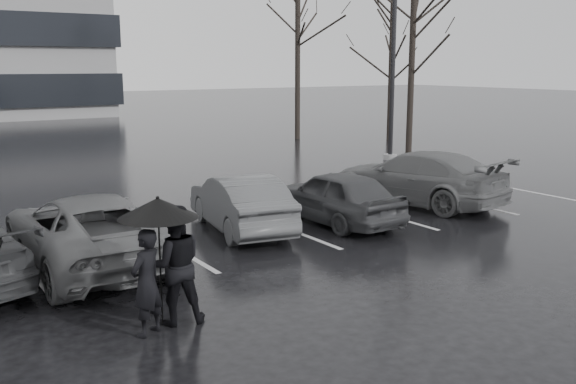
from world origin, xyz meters
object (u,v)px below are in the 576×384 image
Objects in this scene: pedestrian_left at (146,282)px; pedestrian_right at (175,265)px; car_main at (335,196)px; tree_north at (298,53)px; car_west_a at (240,202)px; car_east at (417,177)px; lamp_post at (394,45)px; tree_east at (412,57)px; car_west_b at (87,230)px; tree_ne at (391,69)px.

pedestrian_right is (0.50, 0.18, 0.12)m from pedestrian_left.
tree_north is (9.13, 15.12, 3.61)m from car_main.
pedestrian_left is (-3.88, -4.34, 0.12)m from car_west_a.
tree_north is at bearing -124.31° from car_east.
lamp_post reaches higher than tree_north.
tree_east reaches higher than car_main.
tree_north is (-1.00, 7.00, 0.25)m from tree_east.
pedestrian_right is 0.18× the size of lamp_post.
pedestrian_left is 24.47m from tree_north.
tree_north is at bearing -123.13° from car_main.
car_west_a is at bearing -148.18° from lamp_post.
pedestrian_left is at bearing -142.90° from lamp_post.
pedestrian_right is at bearing 94.85° from car_west_b.
car_west_b is 0.58× the size of tree_north.
car_east is 0.51× the size of lamp_post.
tree_north is at bearing -117.93° from car_west_a.
car_main is 2.14× the size of pedestrian_right.
tree_east is (2.02, 1.08, -0.44)m from lamp_post.
tree_ne is (4.52, 5.08, -0.94)m from lamp_post.
tree_north reaches higher than car_west_b.
tree_north is (11.35, 14.49, 3.61)m from car_west_a.
tree_east reaches higher than pedestrian_right.
tree_east is at bearing -122.01° from tree_ne.
pedestrian_left is 20.35m from tree_east.
car_east is at bearing 174.80° from pedestrian_left.
pedestrian_left is at bearing 34.55° from pedestrian_right.
car_west_a is at bearing -168.19° from car_west_b.
car_west_a is at bearing -161.55° from pedestrian_left.
car_east is 16.19m from tree_north.
tree_north is at bearing -113.86° from pedestrian_right.
pedestrian_right is at bearing -139.37° from tree_ne.
car_west_a is at bearing -142.28° from tree_ne.
pedestrian_left is (-0.22, -3.59, 0.08)m from car_west_b.
car_east is 9.02m from lamp_post.
car_east is at bearing -140.75° from pedestrian_right.
pedestrian_right is at bearing 12.80° from car_east.
tree_east is (12.35, 7.49, 3.36)m from car_west_a.
car_west_b is at bearing -152.78° from tree_east.
car_west_a is 2.21× the size of pedestrian_right.
car_west_a is 0.48× the size of tree_east.
car_main is 0.76× the size of car_east.
car_west_a is at bearing -128.08° from tree_north.
car_east is 9.62m from pedestrian_right.
tree_east reaches higher than tree_ne.
pedestrian_left is 0.22× the size of tree_ne.
car_west_a is at bearing -148.77° from tree_east.
car_main is 2.48× the size of pedestrian_left.
tree_north is at bearing 139.40° from tree_ne.
car_west_b is at bearing -134.57° from tree_north.
tree_north reaches higher than car_west_a.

